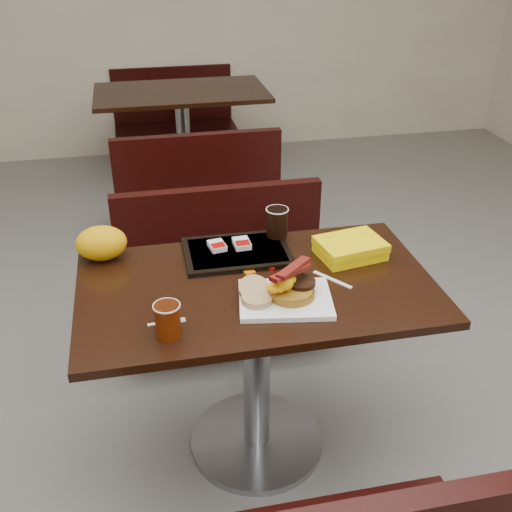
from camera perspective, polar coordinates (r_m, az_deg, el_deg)
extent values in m
cube|color=slate|center=(2.55, 0.06, -17.04)|extent=(6.00, 7.00, 0.01)
cube|color=white|center=(1.97, 2.75, -4.06)|extent=(0.33, 0.27, 0.02)
cylinder|color=#9D671A|center=(1.97, 3.34, -3.29)|extent=(0.18, 0.18, 0.03)
cylinder|color=black|center=(1.98, 4.26, -2.46)|extent=(0.11, 0.11, 0.01)
ellipsoid|color=#EAA704|center=(1.93, 2.68, -2.66)|extent=(0.11, 0.10, 0.05)
cylinder|color=tan|center=(1.94, 0.09, -4.01)|extent=(0.12, 0.12, 0.02)
cylinder|color=tan|center=(1.97, -0.22, -3.06)|extent=(0.11, 0.11, 0.06)
cylinder|color=#852A04|center=(1.82, -8.24, -5.94)|extent=(0.09, 0.09, 0.11)
cube|color=white|center=(2.10, 7.13, -2.20)|extent=(0.10, 0.14, 0.00)
cube|color=#C15D08|center=(2.12, -0.59, -1.57)|extent=(0.04, 0.04, 0.01)
cube|color=#8C0504|center=(2.15, 1.25, -1.02)|extent=(0.05, 0.05, 0.01)
cube|color=black|center=(2.24, -1.78, 0.36)|extent=(0.39, 0.28, 0.02)
cube|color=silver|center=(2.25, -3.66, 0.95)|extent=(0.07, 0.08, 0.02)
cube|color=silver|center=(2.26, -1.34, 1.18)|extent=(0.06, 0.08, 0.02)
cylinder|color=black|center=(2.31, 1.97, 3.16)|extent=(0.10, 0.10, 0.11)
cube|color=#FFD204|center=(2.25, 8.79, 0.73)|extent=(0.26, 0.21, 0.06)
ellipsoid|color=#F09F08|center=(2.26, -14.22, 1.18)|extent=(0.22, 0.20, 0.13)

